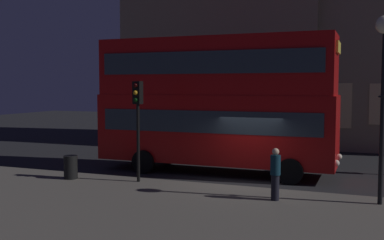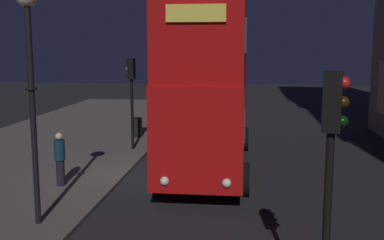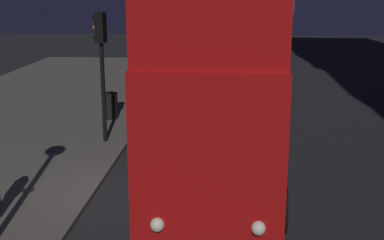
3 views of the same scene
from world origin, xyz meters
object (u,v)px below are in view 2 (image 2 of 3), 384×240
at_px(street_lamp, 29,42).
at_px(litter_bin, 137,127).
at_px(traffic_light_far_side, 331,151).
at_px(double_decker_bus, 210,80).
at_px(traffic_light_near_kerb, 131,84).
at_px(pedestrian, 60,158).

distance_m(street_lamp, litter_bin, 11.80).
bearing_deg(traffic_light_far_side, litter_bin, 35.38).
relative_size(double_decker_bus, traffic_light_near_kerb, 2.71).
relative_size(double_decker_bus, litter_bin, 11.32).
height_order(traffic_light_near_kerb, litter_bin, traffic_light_near_kerb).
bearing_deg(litter_bin, pedestrian, -3.45).
bearing_deg(traffic_light_near_kerb, litter_bin, -163.72).
relative_size(traffic_light_far_side, pedestrian, 2.43).
bearing_deg(street_lamp, double_decker_bus, 150.72).
distance_m(traffic_light_far_side, pedestrian, 9.80).
bearing_deg(double_decker_bus, traffic_light_near_kerb, -119.50).
bearing_deg(traffic_light_near_kerb, pedestrian, -3.21).
relative_size(double_decker_bus, pedestrian, 6.17).
xyz_separation_m(street_lamp, litter_bin, (-11.13, -0.19, -3.90)).
bearing_deg(double_decker_bus, pedestrian, -51.69).
distance_m(traffic_light_far_side, street_lamp, 7.36).
bearing_deg(pedestrian, traffic_light_near_kerb, 107.62).
bearing_deg(street_lamp, traffic_light_far_side, 59.48).
distance_m(traffic_light_near_kerb, pedestrian, 5.74).
xyz_separation_m(traffic_light_far_side, pedestrian, (-6.73, -6.87, -1.91)).
bearing_deg(street_lamp, litter_bin, -179.03).
height_order(double_decker_bus, traffic_light_near_kerb, double_decker_bus).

